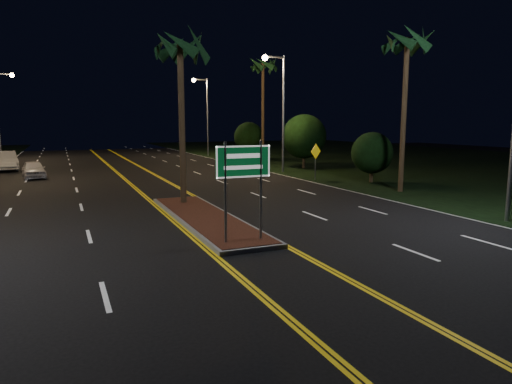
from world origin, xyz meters
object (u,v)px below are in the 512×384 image
palm_median (180,47)px  palm_right_far (263,66)px  median_island (205,218)px  shrub_mid (304,136)px  shrub_near (372,153)px  warning_sign (316,156)px  streetlight_right_far (204,108)px  streetlight_right_mid (279,100)px  highway_sign (243,171)px  streetlight_left_far (1,105)px  streetlight_right_near (512,76)px  palm_right_near (407,43)px  car_near (34,168)px  car_far (5,159)px  shrub_far (249,137)px

palm_median → palm_right_far: 23.40m
median_island → shrub_mid: shrub_mid is taller
palm_median → shrub_mid: palm_median is taller
shrub_near → warning_sign: size_ratio=1.33×
median_island → shrub_near: 15.32m
streetlight_right_far → shrub_mid: bearing=-79.3°
median_island → shrub_near: (13.50, 7.00, 1.86)m
streetlight_right_mid → palm_median: (-10.61, -11.50, 1.62)m
highway_sign → streetlight_left_far: streetlight_left_far is taller
streetlight_right_near → streetlight_right_far: (0.00, 40.00, 0.00)m
streetlight_right_near → shrub_near: (2.89, 12.00, -3.71)m
streetlight_right_near → palm_right_near: palm_right_near is taller
streetlight_right_near → palm_right_near: bearing=76.7°
streetlight_left_far → shrub_near: bearing=-51.2°
car_near → shrub_near: bearing=-35.4°
streetlight_right_near → shrub_mid: bearing=81.2°
streetlight_right_near → shrub_mid: 22.45m
streetlight_left_far → car_far: size_ratio=1.63×
palm_right_near → car_far: 32.01m
palm_median → shrub_mid: size_ratio=1.80×
streetlight_left_far → streetlight_right_far: (21.23, -2.00, 0.00)m
palm_right_near → shrub_far: size_ratio=2.35×
shrub_near → car_near: 23.52m
highway_sign → streetlight_right_far: streetlight_right_far is taller
median_island → palm_median: bearing=90.0°
shrub_far → warning_sign: (-3.00, -19.38, -0.73)m
car_far → palm_right_near: bearing=-54.7°
streetlight_right_near → car_far: size_ratio=1.63×
shrub_far → streetlight_right_far: bearing=118.0°
streetlight_right_far → streetlight_right_mid: bearing=-90.0°
shrub_mid → car_far: 24.91m
shrub_mid → car_far: shrub_mid is taller
palm_right_far → shrub_mid: palm_right_far is taller
streetlight_left_far → median_island: bearing=-74.0°
shrub_mid → palm_right_far: bearing=101.3°
warning_sign → shrub_far: bearing=59.9°
streetlight_right_near → shrub_mid: size_ratio=1.95×
palm_median → highway_sign: bearing=-90.0°
median_island → highway_sign: size_ratio=3.20×
streetlight_left_far → palm_right_far: size_ratio=0.87×
palm_right_near → shrub_near: palm_right_near is taller
streetlight_right_far → car_near: streetlight_right_far is taller
palm_right_far → warning_sign: 15.48m
shrub_near → shrub_far: size_ratio=0.83×
streetlight_right_far → palm_right_near: palm_right_near is taller
streetlight_right_near → warning_sign: (0.19, 14.62, -4.05)m
highway_sign → palm_right_near: size_ratio=0.34×
shrub_far → car_far: (-23.30, -3.93, -1.42)m
streetlight_right_far → warning_sign: streetlight_right_far is taller
streetlight_left_far → palm_right_far: bearing=-30.9°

